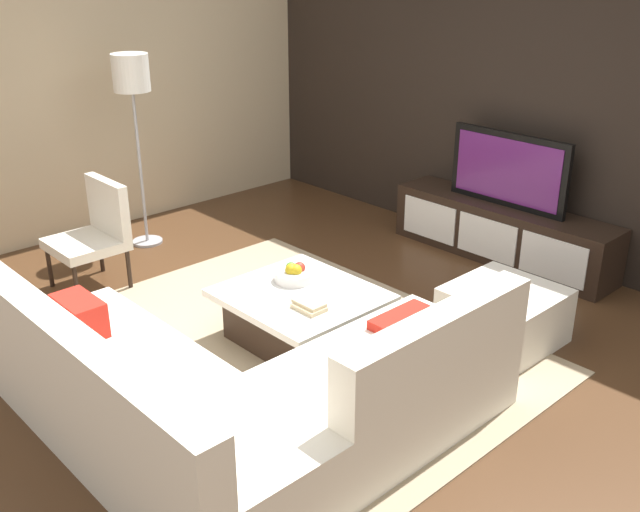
{
  "coord_description": "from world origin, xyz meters",
  "views": [
    {
      "loc": [
        3.28,
        -2.88,
        2.56
      ],
      "look_at": [
        -0.17,
        0.35,
        0.56
      ],
      "focal_mm": 40.83,
      "sensor_mm": 36.0,
      "label": 1
    }
  ],
  "objects_px": {
    "sectional_couch": "(238,396)",
    "coffee_table": "(301,316)",
    "media_console": "(502,232)",
    "ottoman": "(504,315)",
    "accent_chair_near": "(96,229)",
    "fruit_bowl": "(294,274)",
    "floor_lamp": "(132,85)",
    "television": "(508,170)",
    "book_stack": "(309,306)"
  },
  "relations": [
    {
      "from": "television",
      "to": "sectional_couch",
      "type": "relative_size",
      "value": 0.48
    },
    {
      "from": "floor_lamp",
      "to": "book_stack",
      "type": "distance_m",
      "value": 2.84
    },
    {
      "from": "ottoman",
      "to": "fruit_bowl",
      "type": "bearing_deg",
      "value": -140.54
    },
    {
      "from": "floor_lamp",
      "to": "ottoman",
      "type": "bearing_deg",
      "value": 14.34
    },
    {
      "from": "sectional_couch",
      "to": "fruit_bowl",
      "type": "relative_size",
      "value": 8.36
    },
    {
      "from": "media_console",
      "to": "fruit_bowl",
      "type": "height_order",
      "value": "fruit_bowl"
    },
    {
      "from": "coffee_table",
      "to": "fruit_bowl",
      "type": "bearing_deg",
      "value": 150.55
    },
    {
      "from": "accent_chair_near",
      "to": "ottoman",
      "type": "bearing_deg",
      "value": 24.35
    },
    {
      "from": "coffee_table",
      "to": "accent_chair_near",
      "type": "height_order",
      "value": "accent_chair_near"
    },
    {
      "from": "media_console",
      "to": "accent_chair_near",
      "type": "relative_size",
      "value": 2.38
    },
    {
      "from": "media_console",
      "to": "sectional_couch",
      "type": "distance_m",
      "value": 3.33
    },
    {
      "from": "floor_lamp",
      "to": "fruit_bowl",
      "type": "xyz_separation_m",
      "value": [
        2.21,
        -0.08,
        -1.04
      ]
    },
    {
      "from": "television",
      "to": "floor_lamp",
      "type": "bearing_deg",
      "value": -139.68
    },
    {
      "from": "sectional_couch",
      "to": "coffee_table",
      "type": "relative_size",
      "value": 2.3
    },
    {
      "from": "television",
      "to": "ottoman",
      "type": "xyz_separation_m",
      "value": [
        0.86,
        -1.25,
        -0.62
      ]
    },
    {
      "from": "accent_chair_near",
      "to": "fruit_bowl",
      "type": "bearing_deg",
      "value": 16.41
    },
    {
      "from": "fruit_bowl",
      "to": "book_stack",
      "type": "height_order",
      "value": "fruit_bowl"
    },
    {
      "from": "sectional_couch",
      "to": "television",
      "type": "bearing_deg",
      "value": 98.57
    },
    {
      "from": "ottoman",
      "to": "book_stack",
      "type": "xyz_separation_m",
      "value": [
        -0.74,
        -1.17,
        0.21
      ]
    },
    {
      "from": "media_console",
      "to": "accent_chair_near",
      "type": "distance_m",
      "value": 3.46
    },
    {
      "from": "accent_chair_near",
      "to": "floor_lamp",
      "type": "distance_m",
      "value": 1.35
    },
    {
      "from": "ottoman",
      "to": "fruit_bowl",
      "type": "relative_size",
      "value": 2.5
    },
    {
      "from": "coffee_table",
      "to": "ottoman",
      "type": "height_order",
      "value": "ottoman"
    },
    {
      "from": "floor_lamp",
      "to": "ottoman",
      "type": "relative_size",
      "value": 2.48
    },
    {
      "from": "media_console",
      "to": "television",
      "type": "distance_m",
      "value": 0.57
    },
    {
      "from": "television",
      "to": "ottoman",
      "type": "bearing_deg",
      "value": -55.47
    },
    {
      "from": "media_console",
      "to": "sectional_couch",
      "type": "height_order",
      "value": "sectional_couch"
    },
    {
      "from": "coffee_table",
      "to": "ottoman",
      "type": "xyz_separation_m",
      "value": [
        0.96,
        1.04,
        -0.0
      ]
    },
    {
      "from": "coffee_table",
      "to": "ottoman",
      "type": "bearing_deg",
      "value": 47.27
    },
    {
      "from": "sectional_couch",
      "to": "fruit_bowl",
      "type": "bearing_deg",
      "value": 125.24
    },
    {
      "from": "media_console",
      "to": "sectional_couch",
      "type": "xyz_separation_m",
      "value": [
        0.5,
        -3.29,
        0.04
      ]
    },
    {
      "from": "fruit_bowl",
      "to": "ottoman",
      "type": "bearing_deg",
      "value": 39.46
    },
    {
      "from": "sectional_couch",
      "to": "accent_chair_near",
      "type": "bearing_deg",
      "value": 169.93
    },
    {
      "from": "ottoman",
      "to": "book_stack",
      "type": "distance_m",
      "value": 1.39
    },
    {
      "from": "fruit_bowl",
      "to": "sectional_couch",
      "type": "bearing_deg",
      "value": -54.76
    },
    {
      "from": "accent_chair_near",
      "to": "book_stack",
      "type": "xyz_separation_m",
      "value": [
        2.06,
        0.44,
        -0.08
      ]
    },
    {
      "from": "media_console",
      "to": "floor_lamp",
      "type": "height_order",
      "value": "floor_lamp"
    },
    {
      "from": "accent_chair_near",
      "to": "book_stack",
      "type": "height_order",
      "value": "accent_chair_near"
    },
    {
      "from": "coffee_table",
      "to": "sectional_couch",
      "type": "bearing_deg",
      "value": -59.12
    },
    {
      "from": "book_stack",
      "to": "media_console",
      "type": "bearing_deg",
      "value": 92.96
    },
    {
      "from": "media_console",
      "to": "fruit_bowl",
      "type": "bearing_deg",
      "value": -97.27
    },
    {
      "from": "fruit_bowl",
      "to": "television",
      "type": "bearing_deg",
      "value": 82.73
    },
    {
      "from": "accent_chair_near",
      "to": "fruit_bowl",
      "type": "distance_m",
      "value": 1.79
    },
    {
      "from": "television",
      "to": "coffee_table",
      "type": "relative_size",
      "value": 1.11
    },
    {
      "from": "coffee_table",
      "to": "accent_chair_near",
      "type": "bearing_deg",
      "value": -162.91
    },
    {
      "from": "book_stack",
      "to": "sectional_couch",
      "type": "bearing_deg",
      "value": -66.98
    },
    {
      "from": "media_console",
      "to": "fruit_bowl",
      "type": "relative_size",
      "value": 7.39
    },
    {
      "from": "sectional_couch",
      "to": "book_stack",
      "type": "xyz_separation_m",
      "value": [
        -0.37,
        0.87,
        0.12
      ]
    },
    {
      "from": "media_console",
      "to": "television",
      "type": "bearing_deg",
      "value": 90.0
    },
    {
      "from": "television",
      "to": "ottoman",
      "type": "height_order",
      "value": "television"
    }
  ]
}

